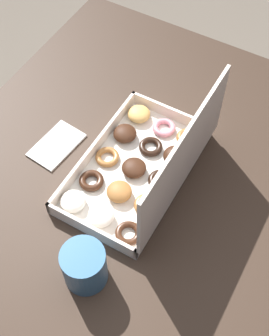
# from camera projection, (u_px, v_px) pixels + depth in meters

# --- Properties ---
(ground_plane) EXTENTS (8.00, 8.00, 0.00)m
(ground_plane) POSITION_uv_depth(u_px,v_px,m) (142.00, 288.00, 1.80)
(ground_plane) COLOR #6B6054
(dining_table) EXTENTS (1.13, 1.03, 0.77)m
(dining_table) POSITION_uv_depth(u_px,v_px,m) (145.00, 200.00, 1.24)
(dining_table) COLOR #38281E
(dining_table) RESTS_ON ground_plane
(donut_box) EXTENTS (0.41, 0.25, 0.26)m
(donut_box) POSITION_uv_depth(u_px,v_px,m) (144.00, 167.00, 1.13)
(donut_box) COLOR silver
(donut_box) RESTS_ON dining_table
(coffee_mug) EXTENTS (0.10, 0.10, 0.11)m
(coffee_mug) POSITION_uv_depth(u_px,v_px,m) (84.00, 266.00, 0.98)
(coffee_mug) COLOR teal
(coffee_mug) RESTS_ON dining_table
(paper_napkin) EXTENTS (0.15, 0.10, 0.01)m
(paper_napkin) POSITION_uv_depth(u_px,v_px,m) (56.00, 145.00, 1.22)
(paper_napkin) COLOR white
(paper_napkin) RESTS_ON dining_table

